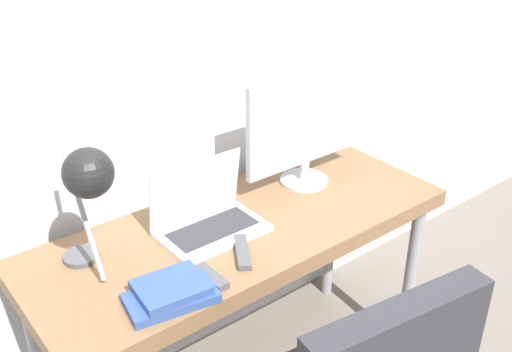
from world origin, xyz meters
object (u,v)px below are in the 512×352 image
(laptop, at_px, (207,217))
(book_stack, at_px, (171,293))
(monitor, at_px, (306,125))
(desk_lamp, at_px, (87,181))

(laptop, distance_m, book_stack, 0.37)
(monitor, bearing_deg, book_stack, -158.98)
(laptop, xyz_separation_m, desk_lamp, (-0.40, -0.05, 0.29))
(book_stack, bearing_deg, laptop, 40.18)
(laptop, relative_size, desk_lamp, 0.79)
(desk_lamp, xyz_separation_m, book_stack, (0.12, -0.19, -0.31))
(monitor, distance_m, book_stack, 0.84)
(monitor, bearing_deg, desk_lamp, -173.52)
(book_stack, bearing_deg, monitor, 21.02)
(monitor, xyz_separation_m, desk_lamp, (-0.88, -0.10, 0.10))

